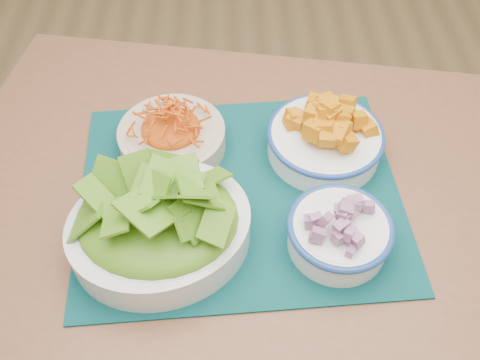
# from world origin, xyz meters

# --- Properties ---
(ground) EXTENTS (4.00, 4.00, 0.00)m
(ground) POSITION_xyz_m (0.00, 0.00, 0.00)
(ground) COLOR #A27F4E
(ground) RESTS_ON ground
(table) EXTENTS (1.30, 0.98, 0.75)m
(table) POSITION_xyz_m (0.15, -0.28, 0.65)
(table) COLOR brown
(table) RESTS_ON ground
(placemat) EXTENTS (0.53, 0.44, 0.00)m
(placemat) POSITION_xyz_m (0.05, -0.23, 0.75)
(placemat) COLOR #02282A
(placemat) RESTS_ON table
(carrot_bowl) EXTENTS (0.18, 0.18, 0.07)m
(carrot_bowl) POSITION_xyz_m (-0.06, -0.13, 0.79)
(carrot_bowl) COLOR #CAB596
(carrot_bowl) RESTS_ON placemat
(squash_bowl) EXTENTS (0.21, 0.21, 0.09)m
(squash_bowl) POSITION_xyz_m (0.20, -0.15, 0.80)
(squash_bowl) COLOR white
(squash_bowl) RESTS_ON placemat
(lettuce_bowl) EXTENTS (0.32, 0.29, 0.12)m
(lettuce_bowl) POSITION_xyz_m (-0.07, -0.32, 0.81)
(lettuce_bowl) COLOR silver
(lettuce_bowl) RESTS_ON placemat
(onion_bowl) EXTENTS (0.17, 0.17, 0.07)m
(onion_bowl) POSITION_xyz_m (0.19, -0.34, 0.79)
(onion_bowl) COLOR white
(onion_bowl) RESTS_ON placemat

